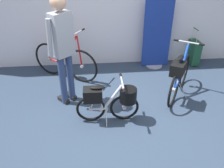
{
  "coord_description": "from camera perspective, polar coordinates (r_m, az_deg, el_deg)",
  "views": [
    {
      "loc": [
        -0.34,
        -2.75,
        2.43
      ],
      "look_at": [
        -0.06,
        0.35,
        0.55
      ],
      "focal_mm": 38.06,
      "sensor_mm": 36.0,
      "label": 1
    }
  ],
  "objects": [
    {
      "name": "display_bike_right",
      "position": [
        4.85,
        -11.28,
        5.52
      ],
      "size": [
        1.29,
        0.8,
        1.02
      ],
      "color": "black",
      "rests_on": "ground_plane"
    },
    {
      "name": "floor_banner_stand",
      "position": [
        5.24,
        10.7,
        10.73
      ],
      "size": [
        0.6,
        0.36,
        1.48
      ],
      "color": "#B7B7BC",
      "rests_on": "ground_plane"
    },
    {
      "name": "rolling_suitcase",
      "position": [
        5.7,
        19.05,
        7.22
      ],
      "size": [
        0.19,
        0.37,
        0.83
      ],
      "color": "#19472D",
      "rests_on": "ground_plane"
    },
    {
      "name": "display_bike_left",
      "position": [
        4.27,
        15.86,
        1.87
      ],
      "size": [
        0.78,
        1.15,
        0.94
      ],
      "color": "black",
      "rests_on": "ground_plane"
    },
    {
      "name": "folding_bike_foreground",
      "position": [
        3.58,
        -0.35,
        -3.82
      ],
      "size": [
        0.97,
        0.53,
        0.69
      ],
      "color": "black",
      "rests_on": "ground_plane"
    },
    {
      "name": "visitor_near_wall",
      "position": [
        3.8,
        -11.77,
        9.29
      ],
      "size": [
        0.42,
        0.39,
        1.81
      ],
      "color": "navy",
      "rests_on": "ground_plane"
    },
    {
      "name": "ground_plane",
      "position": [
        3.69,
        1.39,
        -10.15
      ],
      "size": [
        6.93,
        6.93,
        0.0
      ],
      "primitive_type": "plane",
      "color": "#2D3D51"
    }
  ]
}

